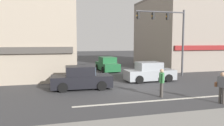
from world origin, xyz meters
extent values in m
plane|color=#3D3D3F|center=(0.00, 0.00, 0.00)|extent=(120.00, 120.00, 0.00)
cube|color=silver|center=(0.00, -3.50, 0.00)|extent=(9.00, 0.24, 0.01)
cube|color=tan|center=(-10.03, 8.18, 3.70)|extent=(13.03, 10.08, 7.40)
cube|color=gray|center=(11.53, 11.34, 4.25)|extent=(10.12, 11.03, 8.49)
cube|color=maroon|center=(11.53, 5.72, 2.60)|extent=(9.61, 0.24, 0.50)
cube|color=slate|center=(11.53, 11.34, 8.64)|extent=(10.12, 11.03, 0.30)
cylinder|color=brown|center=(-8.35, 5.16, 3.79)|extent=(0.22, 0.22, 7.59)
cylinder|color=brown|center=(7.15, 8.43, 4.15)|extent=(0.22, 0.22, 8.31)
cube|color=#473828|center=(7.15, 8.43, 7.91)|extent=(1.40, 0.12, 0.10)
cylinder|color=#47474C|center=(6.59, 4.06, 3.10)|extent=(0.18, 0.18, 6.20)
cylinder|color=#47474C|center=(4.19, 4.07, 5.95)|extent=(4.80, 0.14, 0.12)
cube|color=black|center=(4.91, 4.07, 5.55)|extent=(0.20, 0.24, 0.60)
sphere|color=black|center=(4.79, 4.07, 5.73)|extent=(0.12, 0.12, 0.12)
sphere|color=orange|center=(4.79, 4.07, 5.55)|extent=(0.12, 0.12, 0.12)
sphere|color=black|center=(4.79, 4.07, 5.37)|extent=(0.12, 0.12, 0.12)
cube|color=black|center=(3.47, 4.07, 5.55)|extent=(0.20, 0.24, 0.60)
sphere|color=black|center=(3.35, 4.07, 5.73)|extent=(0.12, 0.12, 0.12)
sphere|color=orange|center=(3.35, 4.07, 5.55)|extent=(0.12, 0.12, 0.12)
sphere|color=black|center=(3.35, 4.07, 5.37)|extent=(0.12, 0.12, 0.12)
cube|color=black|center=(2.03, 4.08, 5.55)|extent=(0.20, 0.24, 0.60)
sphere|color=black|center=(1.91, 4.08, 5.73)|extent=(0.12, 0.12, 0.12)
sphere|color=orange|center=(1.91, 4.08, 5.55)|extent=(0.12, 0.12, 0.12)
sphere|color=black|center=(1.91, 4.08, 5.37)|extent=(0.12, 0.12, 0.12)
cube|color=#999EA3|center=(2.34, 2.17, 0.54)|extent=(4.12, 1.74, 0.80)
cube|color=#999EA3|center=(2.24, 2.17, 1.26)|extent=(1.92, 1.58, 0.64)
cube|color=#475666|center=(3.21, 2.18, 1.26)|extent=(0.08, 1.44, 0.54)
cylinder|color=black|center=(3.60, 3.03, 0.32)|extent=(0.64, 0.19, 0.64)
cylinder|color=black|center=(3.62, 1.34, 0.32)|extent=(0.64, 0.19, 0.64)
cylinder|color=black|center=(1.06, 3.01, 0.32)|extent=(0.64, 0.19, 0.64)
cylinder|color=black|center=(1.08, 1.31, 0.32)|extent=(0.64, 0.19, 0.64)
cube|color=#1E6033|center=(0.42, 9.08, 0.54)|extent=(1.91, 4.18, 0.80)
cube|color=#1E6033|center=(0.43, 8.98, 1.26)|extent=(1.66, 1.98, 0.64)
cube|color=#475666|center=(0.38, 9.95, 1.26)|extent=(1.44, 0.13, 0.54)
cylinder|color=black|center=(-0.49, 10.30, 0.32)|extent=(0.21, 0.65, 0.64)
cylinder|color=black|center=(1.21, 10.39, 0.32)|extent=(0.21, 0.65, 0.64)
cylinder|color=black|center=(-0.36, 7.76, 0.32)|extent=(0.21, 0.65, 0.64)
cylinder|color=black|center=(1.34, 7.85, 0.32)|extent=(0.21, 0.65, 0.64)
cube|color=black|center=(-3.49, 0.65, 0.54)|extent=(4.15, 1.83, 0.80)
cube|color=black|center=(-3.59, 0.65, 1.26)|extent=(1.95, 1.62, 0.64)
cube|color=#475666|center=(-2.62, 0.62, 1.26)|extent=(0.10, 1.44, 0.54)
cylinder|color=black|center=(-2.19, 1.46, 0.32)|extent=(0.65, 0.20, 0.64)
cylinder|color=black|center=(-2.24, -0.24, 0.32)|extent=(0.65, 0.20, 0.64)
cylinder|color=black|center=(-4.73, 1.54, 0.32)|extent=(0.65, 0.20, 0.64)
cylinder|color=black|center=(-4.78, -0.16, 0.32)|extent=(0.65, 0.20, 0.64)
cylinder|color=#4C4742|center=(3.19, -5.00, 0.43)|extent=(0.14, 0.14, 0.86)
cylinder|color=#4C4742|center=(3.14, -4.82, 0.43)|extent=(0.14, 0.14, 0.86)
cube|color=slate|center=(3.16, -4.91, 1.15)|extent=(0.31, 0.41, 0.58)
sphere|color=tan|center=(3.16, -4.91, 1.56)|extent=(0.22, 0.22, 0.22)
cylinder|color=slate|center=(3.10, -4.68, 1.15)|extent=(0.09, 0.09, 0.56)
cube|color=brown|center=(3.11, -4.59, 0.98)|extent=(0.30, 0.19, 0.24)
cylinder|color=#4C4742|center=(0.73, -2.94, 0.43)|extent=(0.14, 0.14, 0.86)
cylinder|color=#4C4742|center=(0.77, -2.77, 0.43)|extent=(0.14, 0.14, 0.86)
cube|color=#3F8C4C|center=(0.75, -2.86, 1.15)|extent=(0.29, 0.40, 0.58)
sphere|color=tan|center=(0.75, -2.86, 1.56)|extent=(0.22, 0.22, 0.22)
cylinder|color=#3F8C4C|center=(0.70, -3.09, 1.15)|extent=(0.09, 0.09, 0.56)
cylinder|color=#3F8C4C|center=(0.81, -2.62, 1.15)|extent=(0.09, 0.09, 0.56)
cube|color=black|center=(0.86, -2.55, 0.98)|extent=(0.30, 0.18, 0.24)
camera|label=1|loc=(-5.32, -14.24, 3.25)|focal=35.00mm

